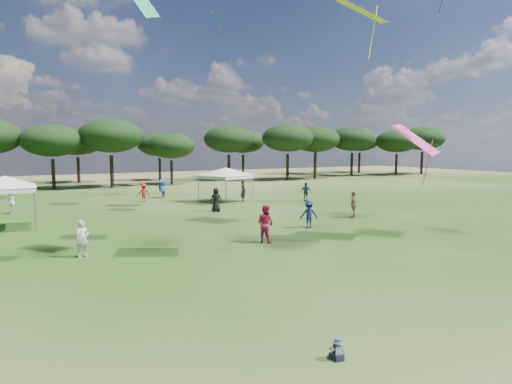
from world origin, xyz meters
The scene contains 5 objects.
tree_line centered at (2.39, 47.41, 5.42)m, with size 108.78×17.63×7.77m.
tent_left centered at (-6.54, 21.72, 2.82)m, with size 5.87×5.87×3.24m.
tent_right centered at (8.80, 26.54, 2.68)m, with size 6.28×6.28×3.11m.
toddler centered at (-0.26, 1.92, 0.21)m, with size 0.34×0.37×0.47m.
festival_crowd centered at (0.95, 23.08, 0.85)m, with size 28.69×20.98×1.86m.
Camera 1 is at (-6.00, -4.74, 4.49)m, focal length 30.00 mm.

